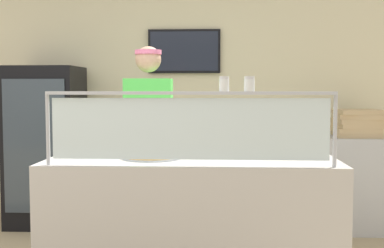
{
  "coord_description": "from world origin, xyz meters",
  "views": [
    {
      "loc": [
        1.15,
        -2.93,
        1.42
      ],
      "look_at": [
        0.97,
        0.43,
        1.18
      ],
      "focal_mm": 46.46,
      "sensor_mm": 36.0,
      "label": 1
    }
  ],
  "objects_px": {
    "pizza_tray": "(152,156)",
    "drink_fridge": "(46,146)",
    "pizza_box_stack": "(357,123)",
    "parmesan_shaker": "(224,85)",
    "pepper_flake_shaker": "(249,85)",
    "pizza_server": "(159,153)",
    "worker_figure": "(149,140)"
  },
  "relations": [
    {
      "from": "pizza_tray",
      "to": "drink_fridge",
      "type": "height_order",
      "value": "drink_fridge"
    },
    {
      "from": "pepper_flake_shaker",
      "to": "pizza_tray",
      "type": "bearing_deg",
      "value": 152.55
    },
    {
      "from": "pizza_box_stack",
      "to": "parmesan_shaker",
      "type": "bearing_deg",
      "value": -123.69
    },
    {
      "from": "pizza_tray",
      "to": "pizza_box_stack",
      "type": "height_order",
      "value": "pizza_box_stack"
    },
    {
      "from": "pizza_server",
      "to": "drink_fridge",
      "type": "height_order",
      "value": "drink_fridge"
    },
    {
      "from": "worker_figure",
      "to": "pizza_box_stack",
      "type": "relative_size",
      "value": 3.97
    },
    {
      "from": "pizza_tray",
      "to": "pepper_flake_shaker",
      "type": "distance_m",
      "value": 0.85
    },
    {
      "from": "pizza_server",
      "to": "drink_fridge",
      "type": "relative_size",
      "value": 0.17
    },
    {
      "from": "pepper_flake_shaker",
      "to": "pizza_box_stack",
      "type": "distance_m",
      "value": 2.37
    },
    {
      "from": "pizza_server",
      "to": "parmesan_shaker",
      "type": "xyz_separation_m",
      "value": [
        0.43,
        -0.31,
        0.45
      ]
    },
    {
      "from": "worker_figure",
      "to": "pizza_box_stack",
      "type": "distance_m",
      "value": 2.19
    },
    {
      "from": "pizza_server",
      "to": "pizza_box_stack",
      "type": "relative_size",
      "value": 0.63
    },
    {
      "from": "pepper_flake_shaker",
      "to": "worker_figure",
      "type": "distance_m",
      "value": 1.33
    },
    {
      "from": "drink_fridge",
      "to": "pizza_box_stack",
      "type": "bearing_deg",
      "value": -0.79
    },
    {
      "from": "pizza_tray",
      "to": "worker_figure",
      "type": "relative_size",
      "value": 0.24
    },
    {
      "from": "worker_figure",
      "to": "drink_fridge",
      "type": "height_order",
      "value": "worker_figure"
    },
    {
      "from": "pepper_flake_shaker",
      "to": "drink_fridge",
      "type": "height_order",
      "value": "drink_fridge"
    },
    {
      "from": "worker_figure",
      "to": "pizza_tray",
      "type": "bearing_deg",
      "value": -80.28
    },
    {
      "from": "pizza_server",
      "to": "pepper_flake_shaker",
      "type": "height_order",
      "value": "pepper_flake_shaker"
    },
    {
      "from": "parmesan_shaker",
      "to": "pizza_box_stack",
      "type": "bearing_deg",
      "value": 56.31
    },
    {
      "from": "parmesan_shaker",
      "to": "pepper_flake_shaker",
      "type": "xyz_separation_m",
      "value": [
        0.15,
        -0.0,
        0.0
      ]
    },
    {
      "from": "pepper_flake_shaker",
      "to": "worker_figure",
      "type": "bearing_deg",
      "value": 126.53
    },
    {
      "from": "pizza_box_stack",
      "to": "drink_fridge",
      "type": "bearing_deg",
      "value": 179.21
    },
    {
      "from": "parmesan_shaker",
      "to": "worker_figure",
      "type": "distance_m",
      "value": 1.25
    },
    {
      "from": "pizza_box_stack",
      "to": "worker_figure",
      "type": "bearing_deg",
      "value": -152.59
    },
    {
      "from": "parmesan_shaker",
      "to": "pizza_box_stack",
      "type": "distance_m",
      "value": 2.45
    },
    {
      "from": "parmesan_shaker",
      "to": "worker_figure",
      "type": "height_order",
      "value": "worker_figure"
    },
    {
      "from": "worker_figure",
      "to": "pizza_server",
      "type": "bearing_deg",
      "value": -76.77
    },
    {
      "from": "pizza_server",
      "to": "pizza_box_stack",
      "type": "xyz_separation_m",
      "value": [
        1.77,
        1.71,
        0.09
      ]
    },
    {
      "from": "pizza_server",
      "to": "drink_fridge",
      "type": "bearing_deg",
      "value": 116.26
    },
    {
      "from": "pizza_tray",
      "to": "worker_figure",
      "type": "bearing_deg",
      "value": 99.72
    },
    {
      "from": "pepper_flake_shaker",
      "to": "drink_fridge",
      "type": "relative_size",
      "value": 0.05
    }
  ]
}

